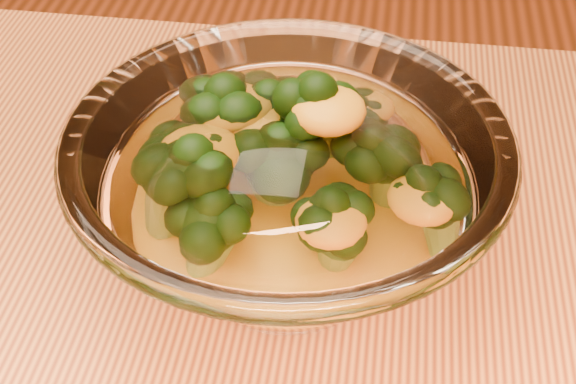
{
  "coord_description": "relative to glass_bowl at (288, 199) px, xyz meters",
  "views": [
    {
      "loc": [
        0.16,
        -0.2,
        1.11
      ],
      "look_at": [
        0.11,
        0.12,
        0.81
      ],
      "focal_mm": 50.0,
      "sensor_mm": 36.0,
      "label": 1
    }
  ],
  "objects": [
    {
      "name": "glass_bowl",
      "position": [
        0.0,
        0.0,
        0.0
      ],
      "size": [
        0.24,
        0.24,
        0.11
      ],
      "color": "white",
      "rests_on": "table"
    },
    {
      "name": "cheese_sauce",
      "position": [
        0.0,
        0.0,
        -0.02
      ],
      "size": [
        0.12,
        0.12,
        0.03
      ],
      "primitive_type": "ellipsoid",
      "color": "gold",
      "rests_on": "glass_bowl"
    },
    {
      "name": "broccoli_heap",
      "position": [
        -0.01,
        0.01,
        0.02
      ],
      "size": [
        0.17,
        0.13,
        0.09
      ],
      "color": "black",
      "rests_on": "cheese_sauce"
    }
  ]
}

